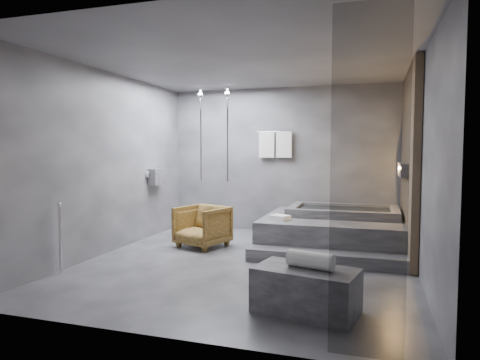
% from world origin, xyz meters
% --- Properties ---
extents(room, '(5.00, 5.04, 2.82)m').
position_xyz_m(room, '(0.40, 0.24, 1.73)').
color(room, '#333235').
rests_on(room, ground).
extents(tub_deck, '(2.20, 2.00, 0.50)m').
position_xyz_m(tub_deck, '(1.05, 1.45, 0.25)').
color(tub_deck, '#38383B').
rests_on(tub_deck, ground).
extents(tub_step, '(2.20, 0.36, 0.18)m').
position_xyz_m(tub_step, '(1.05, 0.27, 0.09)').
color(tub_step, '#38383B').
rests_on(tub_step, ground).
extents(concrete_bench, '(1.07, 0.73, 0.44)m').
position_xyz_m(concrete_bench, '(1.07, -1.57, 0.22)').
color(concrete_bench, '#333335').
rests_on(concrete_bench, ground).
extents(driftwood_chair, '(0.93, 0.94, 0.68)m').
position_xyz_m(driftwood_chair, '(-1.01, 0.80, 0.34)').
color(driftwood_chair, '#493112').
rests_on(driftwood_chair, ground).
extents(rolled_towel, '(0.49, 0.28, 0.17)m').
position_xyz_m(rolled_towel, '(1.11, -1.57, 0.53)').
color(rolled_towel, white).
rests_on(rolled_towel, concrete_bench).
extents(deck_towel, '(0.34, 0.30, 0.08)m').
position_xyz_m(deck_towel, '(0.29, 0.85, 0.54)').
color(deck_towel, white).
rests_on(deck_towel, tub_deck).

